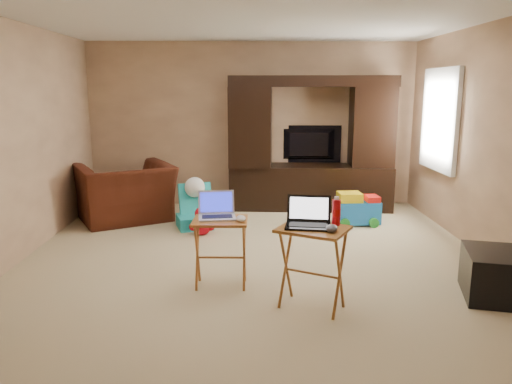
{
  "coord_description": "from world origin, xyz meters",
  "views": [
    {
      "loc": [
        -0.1,
        -5.03,
        1.81
      ],
      "look_at": [
        0.0,
        -0.2,
        0.8
      ],
      "focal_mm": 35.0,
      "sensor_mm": 36.0,
      "label": 1
    }
  ],
  "objects_px": {
    "mouse_right": "(332,228)",
    "water_bottle": "(336,212)",
    "entertainment_center": "(311,144)",
    "ottoman": "(504,275)",
    "push_toy": "(357,208)",
    "child_rocker": "(194,206)",
    "laptop_right": "(308,213)",
    "tray_table_right": "(312,268)",
    "laptop_left": "(217,206)",
    "tray_table_left": "(221,253)",
    "recliner": "(125,193)",
    "mouse_left": "(241,218)",
    "television": "(309,145)",
    "plush_toy": "(202,221)"
  },
  "relations": [
    {
      "from": "mouse_right",
      "to": "water_bottle",
      "type": "xyz_separation_m",
      "value": [
        0.07,
        0.2,
        0.08
      ]
    },
    {
      "from": "entertainment_center",
      "to": "ottoman",
      "type": "xyz_separation_m",
      "value": [
        1.27,
        -3.38,
        -0.79
      ]
    },
    {
      "from": "push_toy",
      "to": "ottoman",
      "type": "xyz_separation_m",
      "value": [
        0.75,
        -2.43,
        -0.02
      ]
    },
    {
      "from": "child_rocker",
      "to": "laptop_right",
      "type": "bearing_deg",
      "value": -80.58
    },
    {
      "from": "child_rocker",
      "to": "tray_table_right",
      "type": "height_order",
      "value": "tray_table_right"
    },
    {
      "from": "entertainment_center",
      "to": "ottoman",
      "type": "bearing_deg",
      "value": -65.17
    },
    {
      "from": "laptop_left",
      "to": "mouse_right",
      "type": "bearing_deg",
      "value": -39.99
    },
    {
      "from": "child_rocker",
      "to": "tray_table_left",
      "type": "bearing_deg",
      "value": -93.71
    },
    {
      "from": "recliner",
      "to": "tray_table_right",
      "type": "relative_size",
      "value": 1.74
    },
    {
      "from": "tray_table_left",
      "to": "laptop_left",
      "type": "height_order",
      "value": "laptop_left"
    },
    {
      "from": "entertainment_center",
      "to": "push_toy",
      "type": "distance_m",
      "value": 1.33
    },
    {
      "from": "ottoman",
      "to": "tray_table_left",
      "type": "relative_size",
      "value": 1.0
    },
    {
      "from": "laptop_left",
      "to": "tray_table_left",
      "type": "bearing_deg",
      "value": -50.92
    },
    {
      "from": "ottoman",
      "to": "laptop_right",
      "type": "xyz_separation_m",
      "value": [
        -1.74,
        -0.15,
        0.61
      ]
    },
    {
      "from": "ottoman",
      "to": "mouse_left",
      "type": "height_order",
      "value": "mouse_left"
    },
    {
      "from": "laptop_left",
      "to": "mouse_left",
      "type": "xyz_separation_m",
      "value": [
        0.22,
        -0.1,
        -0.09
      ]
    },
    {
      "from": "push_toy",
      "to": "mouse_left",
      "type": "distance_m",
      "value": 2.71
    },
    {
      "from": "laptop_right",
      "to": "ottoman",
      "type": "bearing_deg",
      "value": 14.23
    },
    {
      "from": "television",
      "to": "laptop_left",
      "type": "bearing_deg",
      "value": 72.51
    },
    {
      "from": "water_bottle",
      "to": "ottoman",
      "type": "bearing_deg",
      "value": 3.41
    },
    {
      "from": "ottoman",
      "to": "mouse_left",
      "type": "xyz_separation_m",
      "value": [
        -2.29,
        0.25,
        0.46
      ]
    },
    {
      "from": "child_rocker",
      "to": "plush_toy",
      "type": "xyz_separation_m",
      "value": [
        0.13,
        -0.34,
        -0.11
      ]
    },
    {
      "from": "plush_toy",
      "to": "mouse_right",
      "type": "bearing_deg",
      "value": -61.49
    },
    {
      "from": "child_rocker",
      "to": "ottoman",
      "type": "bearing_deg",
      "value": -54.59
    },
    {
      "from": "recliner",
      "to": "laptop_left",
      "type": "distance_m",
      "value": 2.76
    },
    {
      "from": "child_rocker",
      "to": "tray_table_left",
      "type": "height_order",
      "value": "tray_table_left"
    },
    {
      "from": "tray_table_left",
      "to": "mouse_left",
      "type": "relative_size",
      "value": 4.92
    },
    {
      "from": "child_rocker",
      "to": "ottoman",
      "type": "relative_size",
      "value": 0.9
    },
    {
      "from": "child_rocker",
      "to": "laptop_right",
      "type": "xyz_separation_m",
      "value": [
        1.19,
        -2.46,
        0.53
      ]
    },
    {
      "from": "television",
      "to": "child_rocker",
      "type": "distance_m",
      "value": 2.21
    },
    {
      "from": "television",
      "to": "entertainment_center",
      "type": "bearing_deg",
      "value": 93.31
    },
    {
      "from": "child_rocker",
      "to": "ottoman",
      "type": "xyz_separation_m",
      "value": [
        2.93,
        -2.31,
        -0.08
      ]
    },
    {
      "from": "plush_toy",
      "to": "water_bottle",
      "type": "bearing_deg",
      "value": -57.8
    },
    {
      "from": "child_rocker",
      "to": "plush_toy",
      "type": "height_order",
      "value": "child_rocker"
    },
    {
      "from": "plush_toy",
      "to": "mouse_right",
      "type": "height_order",
      "value": "mouse_right"
    },
    {
      "from": "entertainment_center",
      "to": "laptop_right",
      "type": "bearing_deg",
      "value": -93.4
    },
    {
      "from": "ottoman",
      "to": "laptop_left",
      "type": "relative_size",
      "value": 1.92
    },
    {
      "from": "recliner",
      "to": "mouse_right",
      "type": "relative_size",
      "value": 8.56
    },
    {
      "from": "entertainment_center",
      "to": "television",
      "type": "xyz_separation_m",
      "value": [
        -0.0,
        0.24,
        -0.04
      ]
    },
    {
      "from": "recliner",
      "to": "child_rocker",
      "type": "xyz_separation_m",
      "value": [
        0.98,
        -0.38,
        -0.1
      ]
    },
    {
      "from": "ottoman",
      "to": "tray_table_left",
      "type": "xyz_separation_m",
      "value": [
        -2.48,
        0.32,
        0.11
      ]
    },
    {
      "from": "television",
      "to": "laptop_right",
      "type": "xyz_separation_m",
      "value": [
        -0.47,
        -3.77,
        -0.14
      ]
    },
    {
      "from": "entertainment_center",
      "to": "push_toy",
      "type": "bearing_deg",
      "value": -57.26
    },
    {
      "from": "television",
      "to": "push_toy",
      "type": "bearing_deg",
      "value": 116.81
    },
    {
      "from": "television",
      "to": "tray_table_right",
      "type": "height_order",
      "value": "television"
    },
    {
      "from": "recliner",
      "to": "child_rocker",
      "type": "relative_size",
      "value": 2.08
    },
    {
      "from": "child_rocker",
      "to": "push_toy",
      "type": "relative_size",
      "value": 0.97
    },
    {
      "from": "mouse_left",
      "to": "mouse_right",
      "type": "distance_m",
      "value": 0.9
    },
    {
      "from": "entertainment_center",
      "to": "push_toy",
      "type": "xyz_separation_m",
      "value": [
        0.52,
        -0.95,
        -0.77
      ]
    },
    {
      "from": "plush_toy",
      "to": "laptop_left",
      "type": "relative_size",
      "value": 1.09
    }
  ]
}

